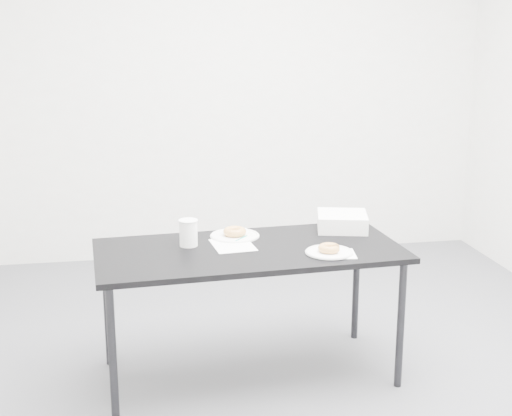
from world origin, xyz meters
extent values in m
plane|color=#48494D|center=(0.00, 0.00, 0.00)|extent=(4.00, 4.00, 0.00)
cube|color=white|center=(0.00, 2.00, 1.35)|extent=(4.00, 0.02, 2.70)
cube|color=black|center=(-0.17, -0.06, 0.67)|extent=(1.55, 0.80, 0.03)
cylinder|color=black|center=(-0.85, -0.40, 0.33)|extent=(0.04, 0.04, 0.66)
cylinder|color=black|center=(-0.89, 0.20, 0.33)|extent=(0.04, 0.04, 0.66)
cylinder|color=black|center=(0.54, -0.31, 0.33)|extent=(0.04, 0.04, 0.66)
cylinder|color=black|center=(0.51, 0.28, 0.33)|extent=(0.04, 0.04, 0.66)
cube|color=white|center=(-0.24, 0.01, 0.69)|extent=(0.22, 0.27, 0.00)
cube|color=green|center=(-0.17, 0.10, 0.69)|extent=(0.04, 0.04, 0.00)
cylinder|color=#0D9079|center=(-0.19, 0.09, 0.69)|extent=(0.08, 0.09, 0.01)
cube|color=white|center=(0.24, -0.23, 0.69)|extent=(0.18, 0.18, 0.00)
cylinder|color=white|center=(0.20, -0.21, 0.69)|extent=(0.23, 0.23, 0.01)
torus|color=#C0803C|center=(0.20, -0.21, 0.72)|extent=(0.14, 0.14, 0.04)
cylinder|color=white|center=(-0.21, 0.16, 0.69)|extent=(0.26, 0.26, 0.01)
torus|color=#C0803C|center=(-0.21, 0.16, 0.71)|extent=(0.15, 0.15, 0.04)
cylinder|color=white|center=(-0.46, 0.04, 0.76)|extent=(0.09, 0.09, 0.14)
cylinder|color=white|center=(-0.17, 0.25, 0.69)|extent=(0.08, 0.08, 0.01)
cube|color=white|center=(0.38, 0.19, 0.73)|extent=(0.32, 0.32, 0.09)
camera|label=1|loc=(-0.73, -3.38, 1.75)|focal=50.00mm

